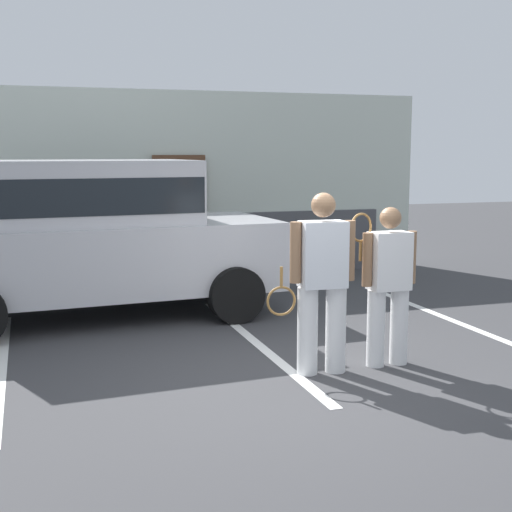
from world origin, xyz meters
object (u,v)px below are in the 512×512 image
(parked_suv, at_px, (90,231))
(tennis_player_woman, at_px, (388,283))
(potted_plant_by_porch, at_px, (329,254))
(tennis_player_man, at_px, (322,281))

(parked_suv, xyz_separation_m, tennis_player_woman, (2.67, -3.05, -0.30))
(potted_plant_by_porch, bearing_deg, parked_suv, -156.42)
(parked_suv, bearing_deg, tennis_player_man, -61.85)
(parked_suv, relative_size, tennis_player_man, 2.66)
(parked_suv, distance_m, tennis_player_woman, 4.07)
(tennis_player_woman, relative_size, potted_plant_by_porch, 2.21)
(tennis_player_woman, xyz_separation_m, potted_plant_by_porch, (1.50, 4.87, -0.44))
(tennis_player_man, bearing_deg, potted_plant_by_porch, -111.02)
(parked_suv, xyz_separation_m, tennis_player_man, (1.93, -3.09, -0.23))
(parked_suv, bearing_deg, potted_plant_by_porch, 19.75)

